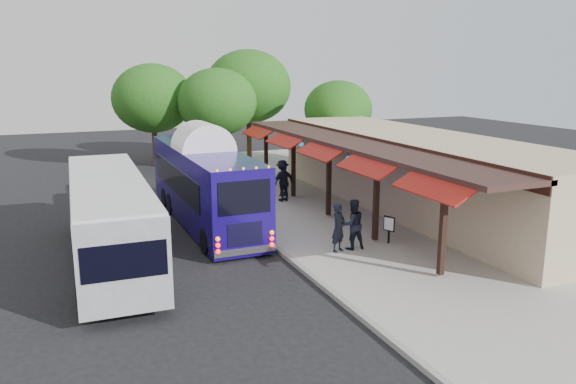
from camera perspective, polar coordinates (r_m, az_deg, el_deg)
name	(u,v)px	position (r m, az deg, el deg)	size (l,w,h in m)	color
ground	(284,257)	(20.31, -0.44, -6.67)	(90.00, 90.00, 0.00)	black
sidewalk	(352,215)	(25.82, 6.53, -2.35)	(10.00, 40.00, 0.15)	#9E9B93
curb	(249,227)	(23.88, -3.94, -3.53)	(0.20, 40.00, 0.16)	gray
station_shelter	(416,172)	(27.21, 12.88, 2.01)	(8.15, 20.00, 3.60)	tan
coach_bus	(204,181)	(24.51, -8.51, 1.13)	(2.41, 11.01, 3.50)	#160865
city_bus	(110,216)	(20.43, -17.68, -2.32)	(2.69, 11.18, 2.99)	gray
ped_a	(339,228)	(20.32, 5.16, -3.61)	(0.65, 0.43, 1.79)	black
ped_b	(353,224)	(20.64, 6.58, -3.27)	(0.91, 0.71, 1.87)	black
ped_c	(284,183)	(27.79, -0.38, 0.97)	(1.10, 0.46, 1.89)	black
ped_d	(282,178)	(28.93, -0.58, 1.42)	(1.21, 0.69, 1.87)	black
sign_board	(389,225)	(21.53, 10.23, -3.34)	(0.24, 0.45, 1.05)	black
tree_left	(217,102)	(37.37, -7.22, 9.04)	(5.19, 5.19, 6.65)	#382314
tree_mid	(248,87)	(41.24, -4.05, 10.63)	(6.20, 6.20, 7.93)	#382314
tree_right	(338,110)	(38.04, 5.10, 8.33)	(4.56, 4.56, 5.83)	#382314
tree_far	(153,98)	(39.19, -13.59, 9.24)	(5.42, 5.42, 6.94)	#382314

